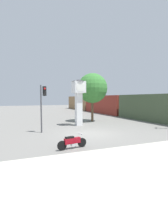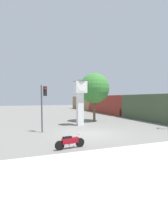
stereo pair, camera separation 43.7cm
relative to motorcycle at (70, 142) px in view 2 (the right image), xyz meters
The scene contains 7 objects.
ground_plane 4.39m from the motorcycle, 51.32° to the left, with size 120.00×120.00×0.00m, color slate.
sidewalk_strip 4.85m from the motorcycle, 55.67° to the right, with size 36.00×6.00×0.10m.
motorcycle is the anchor object (origin of this frame).
clock_tower 9.09m from the motorcycle, 66.68° to the left, with size 1.45×1.45×4.86m.
freight_train 24.62m from the motorcycle, 56.12° to the left, with size 2.80×38.09×3.40m.
traffic_light 6.00m from the motorcycle, 97.47° to the left, with size 0.50×0.35×3.99m.
street_tree 12.65m from the motorcycle, 59.22° to the left, with size 3.68×3.68×5.97m.
Camera 2 is at (-5.48, -12.89, 2.89)m, focal length 28.00 mm.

